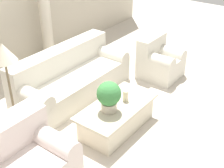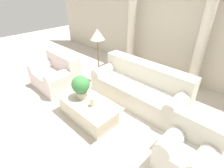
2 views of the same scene
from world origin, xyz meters
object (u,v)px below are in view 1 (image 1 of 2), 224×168
object	(u,v)px
sofa_long	(71,78)
floor_lamp	(4,58)
loveseat	(20,163)
potted_plant	(109,95)
coffee_table	(117,117)
armchair	(159,60)

from	to	relation	value
sofa_long	floor_lamp	world-z (taller)	floor_lamp
loveseat	potted_plant	distance (m)	1.54
sofa_long	coffee_table	world-z (taller)	sofa_long
potted_plant	loveseat	bearing A→B (deg)	169.82
loveseat	coffee_table	distance (m)	1.69
loveseat	armchair	bearing A→B (deg)	1.06
floor_lamp	armchair	size ratio (longest dim) A/B	1.78
loveseat	armchair	xyz separation A→B (m)	(3.62, 0.07, -0.00)
sofa_long	potted_plant	world-z (taller)	potted_plant
floor_lamp	sofa_long	bearing A→B (deg)	3.79
floor_lamp	armchair	bearing A→B (deg)	-16.50
sofa_long	potted_plant	bearing A→B (deg)	-112.27
loveseat	coffee_table	size ratio (longest dim) A/B	0.83
armchair	coffee_table	bearing A→B (deg)	-170.12
loveseat	floor_lamp	size ratio (longest dim) A/B	0.77
armchair	sofa_long	bearing A→B (deg)	149.05
sofa_long	armchair	world-z (taller)	sofa_long
coffee_table	armchair	distance (m)	1.99
loveseat	potted_plant	bearing A→B (deg)	-10.18
coffee_table	armchair	xyz separation A→B (m)	(1.96, 0.34, 0.14)
loveseat	potted_plant	xyz separation A→B (m)	(1.47, -0.26, 0.35)
sofa_long	armchair	size ratio (longest dim) A/B	2.76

